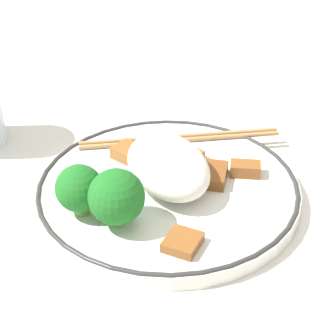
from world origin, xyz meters
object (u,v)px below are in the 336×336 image
Objects in this scene: plate at (168,189)px; chopsticks at (180,138)px; broccoli_back_left at (79,189)px; broccoli_back_center at (116,197)px.

chopsticks is (0.07, -0.05, 0.01)m from plate.
chopsticks is at bearing -59.57° from broccoli_back_left.
broccoli_back_left is 0.89× the size of broccoli_back_center.
broccoli_back_left is 0.22× the size of chopsticks.
broccoli_back_center is (-0.04, 0.07, 0.04)m from plate.
broccoli_back_left is at bearing 120.43° from chopsticks.
broccoli_back_center reaches higher than broccoli_back_left.
plate is 0.09m from chopsticks.
plate is 0.09m from broccoli_back_center.
chopsticks reaches higher than plate.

